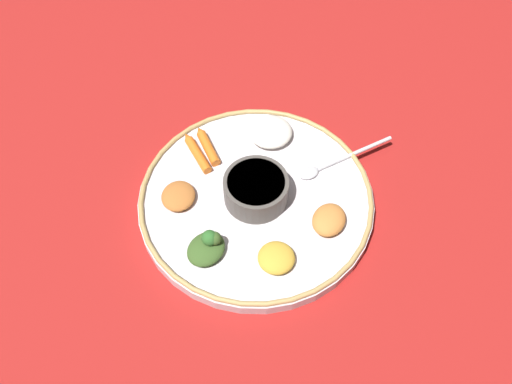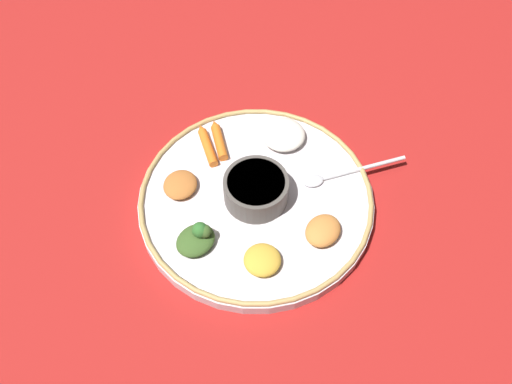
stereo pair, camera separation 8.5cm
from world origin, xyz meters
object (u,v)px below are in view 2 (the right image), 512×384
center_bowl (256,189)px  carrot_outer (207,145)px  spoon (339,174)px  greens_pile (197,238)px  carrot_near_spoon (219,140)px

center_bowl → carrot_outer: size_ratio=1.21×
spoon → greens_pile: 0.26m
greens_pile → center_bowl: bearing=172.6°
spoon → carrot_outer: (0.09, -0.21, 0.00)m
spoon → carrot_near_spoon: (0.07, -0.20, 0.00)m
center_bowl → carrot_near_spoon: 0.13m
carrot_near_spoon → carrot_outer: same height
spoon → greens_pile: bearing=-21.4°
greens_pile → spoon: bearing=158.6°
spoon → greens_pile: size_ratio=2.34×
carrot_near_spoon → carrot_outer: (0.02, -0.01, -0.00)m
carrot_near_spoon → carrot_outer: size_ratio=0.92×
greens_pile → carrot_outer: greens_pile is taller
center_bowl → spoon: 0.14m
center_bowl → greens_pile: 0.12m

